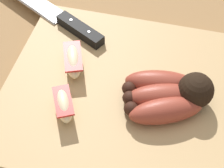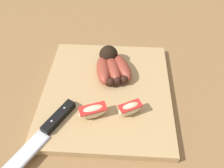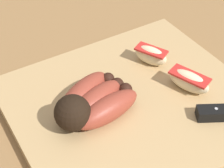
# 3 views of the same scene
# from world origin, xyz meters

# --- Properties ---
(ground_plane) EXTENTS (6.00, 6.00, 0.00)m
(ground_plane) POSITION_xyz_m (0.00, 0.00, 0.00)
(ground_plane) COLOR olive
(cutting_board) EXTENTS (0.38, 0.34, 0.02)m
(cutting_board) POSITION_xyz_m (-0.00, -0.01, 0.01)
(cutting_board) COLOR tan
(cutting_board) RESTS_ON ground_plane
(banana_bunch) EXTENTS (0.14, 0.12, 0.06)m
(banana_bunch) POSITION_xyz_m (0.07, -0.02, 0.04)
(banana_bunch) COLOR black
(banana_bunch) RESTS_ON cutting_board
(apple_wedge_near) EXTENTS (0.05, 0.08, 0.03)m
(apple_wedge_near) POSITION_xyz_m (-0.09, 0.02, 0.04)
(apple_wedge_near) COLOR beige
(apple_wedge_near) RESTS_ON cutting_board
(apple_wedge_middle) EXTENTS (0.05, 0.06, 0.03)m
(apple_wedge_middle) POSITION_xyz_m (-0.08, -0.07, 0.04)
(apple_wedge_middle) COLOR beige
(apple_wedge_middle) RESTS_ON cutting_board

